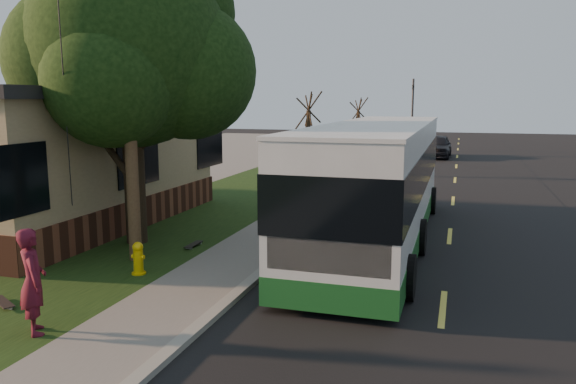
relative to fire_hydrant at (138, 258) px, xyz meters
The scene contains 18 objects.
ground 2.64m from the fire_hydrant, ahead, with size 120.00×120.00×0.00m, color black.
road 11.99m from the fire_hydrant, 56.58° to the left, with size 8.00×80.00×0.01m, color black.
curb 10.34m from the fire_hydrant, 75.43° to the left, with size 0.25×80.00×0.12m, color gray.
sidewalk 10.13m from the fire_hydrant, 80.91° to the left, with size 2.00×80.00×0.08m, color slate.
grass_verge 10.19m from the fire_hydrant, 100.76° to the left, with size 5.00×80.00×0.07m, color black.
building_lot 15.55m from the fire_hydrant, 139.96° to the left, with size 15.00×80.00×0.04m, color slate.
fire_hydrant is the anchor object (origin of this frame).
utility_pole 4.37m from the fire_hydrant, 125.38° to the left, with size 2.86×3.21×9.07m.
leafy_tree 5.65m from the fire_hydrant, 120.67° to the left, with size 6.30×6.00×7.80m.
bare_tree_near 18.10m from the fire_hydrant, 92.86° to the left, with size 1.38×1.21×4.31m.
bare_tree_far 30.04m from the fire_hydrant, 90.76° to the left, with size 1.38×1.21×4.03m.
traffic_signal 34.25m from the fire_hydrant, 84.79° to the left, with size 0.18×0.22×5.50m.
transit_bus 6.76m from the fire_hydrant, 45.69° to the left, with size 2.82×12.21×3.30m.
skateboarder 3.37m from the fire_hydrant, 88.28° to the right, with size 0.66×0.43×1.80m, color #4E0F20.
skateboard_main 2.54m from the fire_hydrant, 87.73° to the left, with size 0.20×0.78×0.07m.
skateboard_spare 2.86m from the fire_hydrant, 119.90° to the right, with size 0.81×0.59×0.08m.
dumpster 11.06m from the fire_hydrant, 128.62° to the left, with size 1.77×1.49×1.42m.
distant_car 29.48m from the fire_hydrant, 79.79° to the left, with size 1.85×4.60×1.57m, color black.
Camera 1 is at (4.17, -10.60, 3.95)m, focal length 35.00 mm.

